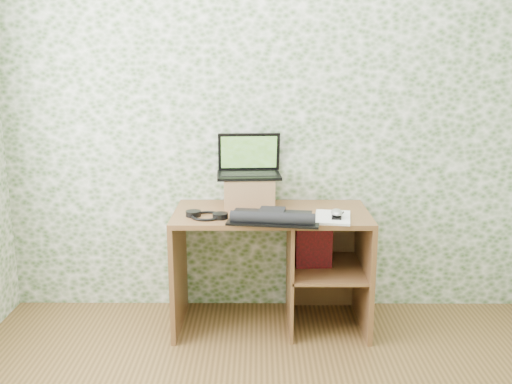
{
  "coord_description": "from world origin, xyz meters",
  "views": [
    {
      "loc": [
        -0.08,
        -1.95,
        1.68
      ],
      "look_at": [
        -0.09,
        1.39,
        0.89
      ],
      "focal_mm": 40.0,
      "sensor_mm": 36.0,
      "label": 1
    }
  ],
  "objects_px": {
    "keyboard": "(272,217)",
    "laptop": "(249,166)",
    "riser": "(249,191)",
    "desk": "(283,251)",
    "notepad": "(333,217)"
  },
  "relations": [
    {
      "from": "desk",
      "to": "keyboard",
      "type": "height_order",
      "value": "keyboard"
    },
    {
      "from": "laptop",
      "to": "notepad",
      "type": "height_order",
      "value": "laptop"
    },
    {
      "from": "notepad",
      "to": "riser",
      "type": "bearing_deg",
      "value": 158.13
    },
    {
      "from": "riser",
      "to": "laptop",
      "type": "relative_size",
      "value": 0.75
    },
    {
      "from": "desk",
      "to": "riser",
      "type": "relative_size",
      "value": 3.81
    },
    {
      "from": "riser",
      "to": "desk",
      "type": "bearing_deg",
      "value": -27.73
    },
    {
      "from": "keyboard",
      "to": "laptop",
      "type": "bearing_deg",
      "value": 117.65
    },
    {
      "from": "laptop",
      "to": "notepad",
      "type": "bearing_deg",
      "value": -38.23
    },
    {
      "from": "desk",
      "to": "laptop",
      "type": "xyz_separation_m",
      "value": [
        -0.22,
        0.16,
        0.52
      ]
    },
    {
      "from": "desk",
      "to": "notepad",
      "type": "xyz_separation_m",
      "value": [
        0.28,
        -0.18,
        0.28
      ]
    },
    {
      "from": "desk",
      "to": "notepad",
      "type": "relative_size",
      "value": 4.11
    },
    {
      "from": "riser",
      "to": "keyboard",
      "type": "height_order",
      "value": "riser"
    },
    {
      "from": "laptop",
      "to": "keyboard",
      "type": "height_order",
      "value": "laptop"
    },
    {
      "from": "riser",
      "to": "laptop",
      "type": "distance_m",
      "value": 0.16
    },
    {
      "from": "keyboard",
      "to": "desk",
      "type": "bearing_deg",
      "value": 80.47
    }
  ]
}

